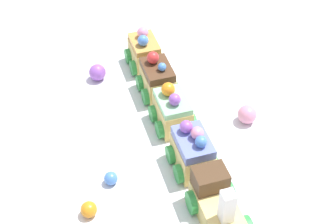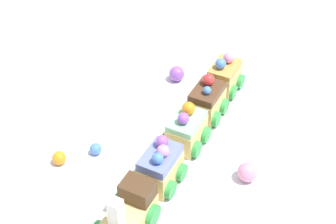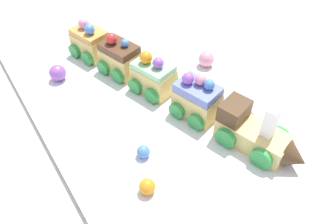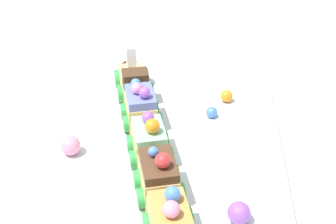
{
  "view_description": "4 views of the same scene",
  "coord_description": "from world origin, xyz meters",
  "px_view_note": "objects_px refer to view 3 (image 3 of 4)",
  "views": [
    {
      "loc": [
        0.5,
        -0.01,
        0.55
      ],
      "look_at": [
        -0.0,
        0.01,
        0.08
      ],
      "focal_mm": 50.0,
      "sensor_mm": 36.0,
      "label": 1
    },
    {
      "loc": [
        0.4,
        0.38,
        0.56
      ],
      "look_at": [
        -0.04,
        -0.02,
        0.06
      ],
      "focal_mm": 50.0,
      "sensor_mm": 36.0,
      "label": 2
    },
    {
      "loc": [
        0.34,
        -0.22,
        0.4
      ],
      "look_at": [
        0.03,
        -0.01,
        0.03
      ],
      "focal_mm": 35.0,
      "sensor_mm": 36.0,
      "label": 3
    },
    {
      "loc": [
        -0.61,
        -0.06,
        0.46
      ],
      "look_at": [
        0.02,
        -0.01,
        0.05
      ],
      "focal_mm": 50.0,
      "sensor_mm": 36.0,
      "label": 4
    }
  ],
  "objects_px": {
    "cake_car_mint": "(153,77)",
    "cake_car_chocolate": "(120,58)",
    "gumball_pink": "(206,59)",
    "gumball_orange": "(147,186)",
    "cake_car_blueberry": "(197,99)",
    "gumball_blue": "(143,152)",
    "cake_car_caramel": "(90,42)",
    "gumball_purple": "(58,73)",
    "cake_train_locomotive": "(257,136)"
  },
  "relations": [
    {
      "from": "gumball_purple",
      "to": "gumball_orange",
      "type": "height_order",
      "value": "gumball_purple"
    },
    {
      "from": "gumball_pink",
      "to": "cake_car_mint",
      "type": "bearing_deg",
      "value": -88.78
    },
    {
      "from": "cake_train_locomotive",
      "to": "gumball_purple",
      "type": "bearing_deg",
      "value": -165.5
    },
    {
      "from": "cake_train_locomotive",
      "to": "cake_car_caramel",
      "type": "xyz_separation_m",
      "value": [
        -0.36,
        -0.1,
        0.0
      ]
    },
    {
      "from": "cake_car_blueberry",
      "to": "gumball_purple",
      "type": "xyz_separation_m",
      "value": [
        -0.21,
        -0.16,
        -0.02
      ]
    },
    {
      "from": "cake_train_locomotive",
      "to": "gumball_orange",
      "type": "bearing_deg",
      "value": -113.79
    },
    {
      "from": "cake_train_locomotive",
      "to": "cake_car_caramel",
      "type": "height_order",
      "value": "cake_train_locomotive"
    },
    {
      "from": "cake_car_mint",
      "to": "gumball_pink",
      "type": "bearing_deg",
      "value": 75.6
    },
    {
      "from": "gumball_orange",
      "to": "cake_car_chocolate",
      "type": "bearing_deg",
      "value": 158.97
    },
    {
      "from": "cake_car_chocolate",
      "to": "cake_car_caramel",
      "type": "relative_size",
      "value": 1.0
    },
    {
      "from": "cake_car_blueberry",
      "to": "cake_car_mint",
      "type": "xyz_separation_m",
      "value": [
        -0.09,
        -0.03,
        -0.0
      ]
    },
    {
      "from": "cake_car_blueberry",
      "to": "cake_car_chocolate",
      "type": "xyz_separation_m",
      "value": [
        -0.17,
        -0.05,
        -0.0
      ]
    },
    {
      "from": "cake_car_blueberry",
      "to": "gumball_pink",
      "type": "distance_m",
      "value": 0.14
    },
    {
      "from": "cake_car_caramel",
      "to": "gumball_pink",
      "type": "bearing_deg",
      "value": 30.85
    },
    {
      "from": "cake_train_locomotive",
      "to": "cake_car_caramel",
      "type": "bearing_deg",
      "value": -179.98
    },
    {
      "from": "cake_car_mint",
      "to": "gumball_orange",
      "type": "bearing_deg",
      "value": -50.36
    },
    {
      "from": "cake_car_blueberry",
      "to": "cake_car_caramel",
      "type": "height_order",
      "value": "cake_car_blueberry"
    },
    {
      "from": "cake_car_mint",
      "to": "cake_car_caramel",
      "type": "xyz_separation_m",
      "value": [
        -0.16,
        -0.05,
        -0.0
      ]
    },
    {
      "from": "cake_car_blueberry",
      "to": "gumball_purple",
      "type": "height_order",
      "value": "cake_car_blueberry"
    },
    {
      "from": "gumball_pink",
      "to": "gumball_purple",
      "type": "distance_m",
      "value": 0.28
    },
    {
      "from": "cake_car_chocolate",
      "to": "gumball_pink",
      "type": "distance_m",
      "value": 0.17
    },
    {
      "from": "gumball_purple",
      "to": "gumball_blue",
      "type": "bearing_deg",
      "value": 8.76
    },
    {
      "from": "cake_car_mint",
      "to": "gumball_orange",
      "type": "relative_size",
      "value": 3.58
    },
    {
      "from": "cake_train_locomotive",
      "to": "gumball_pink",
      "type": "bearing_deg",
      "value": 145.96
    },
    {
      "from": "cake_train_locomotive",
      "to": "gumball_orange",
      "type": "relative_size",
      "value": 6.27
    },
    {
      "from": "cake_car_mint",
      "to": "gumball_blue",
      "type": "bearing_deg",
      "value": -53.76
    },
    {
      "from": "gumball_pink",
      "to": "gumball_purple",
      "type": "relative_size",
      "value": 1.03
    },
    {
      "from": "cake_car_chocolate",
      "to": "gumball_pink",
      "type": "bearing_deg",
      "value": 46.09
    },
    {
      "from": "gumball_pink",
      "to": "gumball_orange",
      "type": "bearing_deg",
      "value": -54.09
    },
    {
      "from": "cake_car_caramel",
      "to": "gumball_blue",
      "type": "xyz_separation_m",
      "value": [
        0.28,
        -0.05,
        -0.02
      ]
    },
    {
      "from": "gumball_purple",
      "to": "cake_car_mint",
      "type": "bearing_deg",
      "value": 46.73
    },
    {
      "from": "gumball_orange",
      "to": "cake_car_caramel",
      "type": "bearing_deg",
      "value": 167.41
    },
    {
      "from": "cake_car_mint",
      "to": "gumball_purple",
      "type": "distance_m",
      "value": 0.18
    },
    {
      "from": "cake_car_mint",
      "to": "cake_car_caramel",
      "type": "relative_size",
      "value": 1.0
    },
    {
      "from": "cake_train_locomotive",
      "to": "gumball_purple",
      "type": "relative_size",
      "value": 4.67
    },
    {
      "from": "cake_car_mint",
      "to": "cake_car_chocolate",
      "type": "bearing_deg",
      "value": 179.94
    },
    {
      "from": "cake_car_blueberry",
      "to": "gumball_orange",
      "type": "bearing_deg",
      "value": -76.28
    },
    {
      "from": "cake_train_locomotive",
      "to": "gumball_blue",
      "type": "relative_size",
      "value": 7.12
    },
    {
      "from": "cake_car_mint",
      "to": "cake_car_chocolate",
      "type": "distance_m",
      "value": 0.08
    },
    {
      "from": "cake_car_blueberry",
      "to": "cake_car_chocolate",
      "type": "distance_m",
      "value": 0.18
    },
    {
      "from": "gumball_orange",
      "to": "cake_car_blueberry",
      "type": "bearing_deg",
      "value": 119.34
    },
    {
      "from": "cake_car_blueberry",
      "to": "cake_car_caramel",
      "type": "relative_size",
      "value": 1.0
    },
    {
      "from": "gumball_blue",
      "to": "gumball_pink",
      "type": "bearing_deg",
      "value": 119.39
    },
    {
      "from": "cake_car_chocolate",
      "to": "gumball_purple",
      "type": "bearing_deg",
      "value": -127.02
    },
    {
      "from": "cake_car_mint",
      "to": "cake_car_caramel",
      "type": "distance_m",
      "value": 0.17
    },
    {
      "from": "gumball_orange",
      "to": "gumball_blue",
      "type": "height_order",
      "value": "gumball_orange"
    },
    {
      "from": "gumball_orange",
      "to": "cake_car_mint",
      "type": "bearing_deg",
      "value": 145.26
    },
    {
      "from": "cake_car_mint",
      "to": "gumball_pink",
      "type": "distance_m",
      "value": 0.12
    },
    {
      "from": "gumball_pink",
      "to": "gumball_orange",
      "type": "distance_m",
      "value": 0.3
    },
    {
      "from": "cake_train_locomotive",
      "to": "cake_car_blueberry",
      "type": "bearing_deg",
      "value": 179.94
    }
  ]
}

